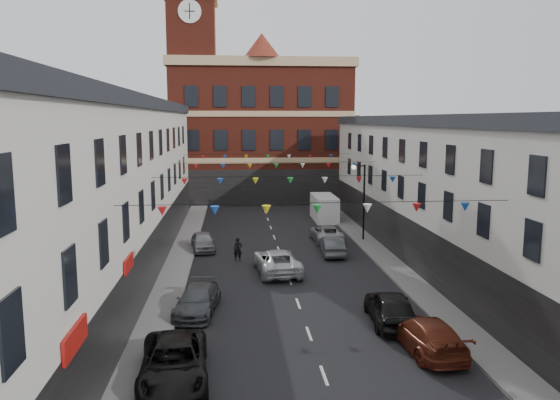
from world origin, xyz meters
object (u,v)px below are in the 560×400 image
object	(u,v)px
car_right_d	(390,307)
car_right_e	(332,246)
car_left_c	(174,363)
car_right_f	(327,233)
car_left_d	(198,300)
car_right_c	(426,334)
pedestrian	(238,250)
moving_car	(277,261)
white_van	(324,208)
car_left_e	(203,241)
street_lamp	(361,192)

from	to	relation	value
car_right_d	car_right_e	bearing A→B (deg)	-84.72
car_left_c	car_right_f	distance (m)	24.12
car_left_d	car_right_c	bearing A→B (deg)	-20.86
car_right_f	pedestrian	bearing A→B (deg)	36.59
car_right_d	moving_car	size ratio (longest dim) A/B	0.87
car_left_d	white_van	size ratio (longest dim) A/B	0.86
car_right_c	car_right_e	world-z (taller)	car_right_c
car_left_d	car_right_e	size ratio (longest dim) A/B	1.12
car_right_d	moving_car	xyz separation A→B (m)	(-4.57, 8.95, -0.05)
car_left_e	pedestrian	size ratio (longest dim) A/B	2.43
car_right_c	white_van	size ratio (longest dim) A/B	0.93
car_right_f	car_right_c	bearing A→B (deg)	90.12
moving_car	white_van	distance (m)	18.37
pedestrian	white_van	bearing A→B (deg)	61.47
white_van	car_right_f	bearing A→B (deg)	-97.97
white_van	car_left_c	bearing A→B (deg)	-108.60
car_right_e	white_van	distance (m)	13.40
street_lamp	moving_car	world-z (taller)	street_lamp
car_right_d	white_van	world-z (taller)	white_van
street_lamp	white_van	bearing A→B (deg)	97.88
car_left_c	car_left_d	xyz separation A→B (m)	(0.41, 7.07, -0.07)
car_left_d	pedestrian	xyz separation A→B (m)	(2.09, 9.66, 0.15)
car_right_f	white_van	size ratio (longest dim) A/B	0.90
car_left_c	car_right_e	size ratio (longest dim) A/B	1.29
street_lamp	moving_car	xyz separation A→B (m)	(-7.19, -8.18, -3.16)
car_right_c	moving_car	bearing A→B (deg)	-71.03
street_lamp	moving_car	size ratio (longest dim) A/B	1.12
car_left_e	car_right_c	world-z (taller)	car_right_c
car_right_c	pedestrian	bearing A→B (deg)	-67.58
car_right_e	car_right_f	bearing A→B (deg)	-91.61
street_lamp	car_left_e	bearing A→B (deg)	-170.95
car_left_e	moving_car	size ratio (longest dim) A/B	0.73
pedestrian	car_right_f	bearing A→B (deg)	39.44
car_left_c	car_left_e	distance (m)	20.06
car_right_e	white_van	bearing A→B (deg)	-94.23
pedestrian	car_right_c	bearing A→B (deg)	-61.93
car_right_c	car_right_d	bearing A→B (deg)	-83.10
car_left_c	pedestrian	distance (m)	16.92
car_right_f	car_left_d	bearing A→B (deg)	57.59
car_left_e	pedestrian	distance (m)	4.16
white_van	pedestrian	size ratio (longest dim) A/B	3.27
car_left_c	car_right_e	xyz separation A→B (m)	(9.10, 17.90, -0.06)
moving_car	white_van	size ratio (longest dim) A/B	1.02
car_left_e	white_van	xyz separation A→B (m)	(10.78, 11.12, 0.50)
car_right_d	car_left_d	bearing A→B (deg)	-10.02
car_left_d	moving_car	size ratio (longest dim) A/B	0.85
car_right_d	white_van	size ratio (longest dim) A/B	0.89
car_left_e	car_left_d	bearing A→B (deg)	-95.82
pedestrian	car_left_d	bearing A→B (deg)	-100.91
car_right_c	street_lamp	bearing A→B (deg)	-100.05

